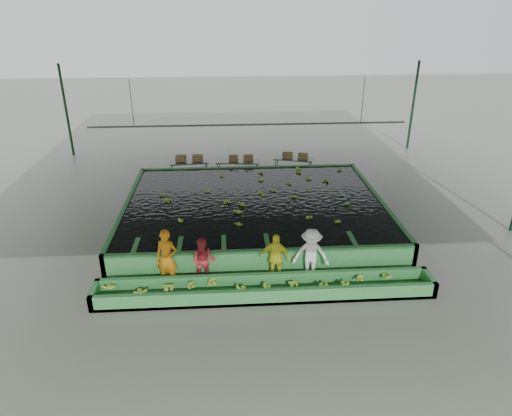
{
  "coord_description": "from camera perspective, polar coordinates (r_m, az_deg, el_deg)",
  "views": [
    {
      "loc": [
        -1.03,
        -14.78,
        7.94
      ],
      "look_at": [
        0.0,
        0.5,
        1.0
      ],
      "focal_mm": 32.0,
      "sensor_mm": 36.0,
      "label": 1
    }
  ],
  "objects": [
    {
      "name": "ground",
      "position": [
        16.81,
        0.12,
        -3.81
      ],
      "size": [
        80.0,
        80.0,
        0.0
      ],
      "primitive_type": "plane",
      "color": "gray",
      "rests_on": "ground"
    },
    {
      "name": "box_stack_right",
      "position": [
        22.77,
        4.91,
        6.19
      ],
      "size": [
        1.3,
        0.66,
        0.27
      ],
      "primitive_type": null,
      "rotation": [
        0.0,
        0.0,
        -0.27
      ],
      "color": "brown",
      "rests_on": "packing_table_right"
    },
    {
      "name": "floating_bananas",
      "position": [
        18.52,
        -0.38,
        1.87
      ],
      "size": [
        9.06,
        6.18,
        0.12
      ],
      "primitive_type": null,
      "color": "#8FBA2D",
      "rests_on": "tank_water"
    },
    {
      "name": "tank_water",
      "position": [
        17.79,
        -0.22,
        0.89
      ],
      "size": [
        9.7,
        7.7,
        0.0
      ],
      "primitive_type": "cube",
      "color": "black",
      "rests_on": "flotation_tank"
    },
    {
      "name": "packing_table_mid",
      "position": [
        22.3,
        -2.27,
        4.8
      ],
      "size": [
        2.17,
        1.09,
        0.95
      ],
      "primitive_type": null,
      "rotation": [
        0.0,
        0.0,
        -0.13
      ],
      "color": "#59605B",
      "rests_on": "ground"
    },
    {
      "name": "rail_hanger_left",
      "position": [
        20.55,
        -15.29,
        12.49
      ],
      "size": [
        0.04,
        0.04,
        2.0
      ],
      "primitive_type": "cylinder",
      "color": "#59605B",
      "rests_on": "shed_roof"
    },
    {
      "name": "box_stack_mid",
      "position": [
        22.14,
        -1.9,
        5.96
      ],
      "size": [
        1.16,
        0.32,
        0.25
      ],
      "primitive_type": null,
      "rotation": [
        0.0,
        0.0,
        -0.0
      ],
      "color": "brown",
      "rests_on": "packing_table_mid"
    },
    {
      "name": "worker_d",
      "position": [
        14.13,
        6.88,
        -5.85
      ],
      "size": [
        1.21,
        0.82,
        1.73
      ],
      "primitive_type": "imported",
      "rotation": [
        0.0,
        0.0,
        -0.17
      ],
      "color": "white",
      "rests_on": "ground"
    },
    {
      "name": "worker_b",
      "position": [
        13.98,
        -6.54,
        -6.66
      ],
      "size": [
        0.78,
        0.63,
        1.53
      ],
      "primitive_type": "imported",
      "rotation": [
        0.0,
        0.0,
        -0.07
      ],
      "color": "#AA282F",
      "rests_on": "ground"
    },
    {
      "name": "sorting_trough",
      "position": [
        13.61,
        1.18,
        -10.04
      ],
      "size": [
        10.0,
        1.0,
        0.5
      ],
      "primitive_type": null,
      "color": "#34813C",
      "rests_on": "ground"
    },
    {
      "name": "shed_roof",
      "position": [
        15.1,
        0.13,
        13.15
      ],
      "size": [
        20.0,
        22.0,
        0.04
      ],
      "primitive_type": "cube",
      "color": "gray",
      "rests_on": "shed_posts"
    },
    {
      "name": "flotation_tank",
      "position": [
        17.95,
        -0.22,
        -0.28
      ],
      "size": [
        10.0,
        8.0,
        0.9
      ],
      "primitive_type": null,
      "color": "#34813C",
      "rests_on": "ground"
    },
    {
      "name": "cableway_rail",
      "position": [
        20.41,
        -0.87,
        10.37
      ],
      "size": [
        0.08,
        0.08,
        14.0
      ],
      "primitive_type": "cylinder",
      "color": "#59605B",
      "rests_on": "shed_roof"
    },
    {
      "name": "packing_table_right",
      "position": [
        22.97,
        4.67,
        5.22
      ],
      "size": [
        2.04,
        1.26,
        0.87
      ],
      "primitive_type": null,
      "rotation": [
        0.0,
        0.0,
        -0.28
      ],
      "color": "#59605B",
      "rests_on": "ground"
    },
    {
      "name": "packing_table_left",
      "position": [
        22.71,
        -8.32,
        4.78
      ],
      "size": [
        1.92,
        0.93,
        0.84
      ],
      "primitive_type": null,
      "rotation": [
        0.0,
        0.0,
        0.1
      ],
      "color": "#59605B",
      "rests_on": "ground"
    },
    {
      "name": "worker_c",
      "position": [
        14.01,
        2.42,
        -6.25
      ],
      "size": [
        1.02,
        0.64,
        1.61
      ],
      "primitive_type": "imported",
      "rotation": [
        0.0,
        0.0,
        -0.28
      ],
      "color": "yellow",
      "rests_on": "ground"
    },
    {
      "name": "trough_bananas",
      "position": [
        13.52,
        1.19,
        -9.51
      ],
      "size": [
        8.96,
        0.6,
        0.12
      ],
      "primitive_type": null,
      "color": "#8FBA2D",
      "rests_on": "sorting_trough"
    },
    {
      "name": "rail_hanger_right",
      "position": [
        21.05,
        13.2,
        12.97
      ],
      "size": [
        0.04,
        0.04,
        2.0
      ],
      "primitive_type": "cylinder",
      "color": "#59605B",
      "rests_on": "shed_roof"
    },
    {
      "name": "worker_a",
      "position": [
        14.01,
        -11.09,
        -6.2
      ],
      "size": [
        0.76,
        0.58,
        1.84
      ],
      "primitive_type": "imported",
      "rotation": [
        0.0,
        0.0,
        -0.23
      ],
      "color": "#CA710E",
      "rests_on": "ground"
    },
    {
      "name": "box_stack_left",
      "position": [
        22.62,
        -8.32,
        5.84
      ],
      "size": [
        1.32,
        0.37,
        0.28
      ],
      "primitive_type": null,
      "rotation": [
        0.0,
        0.0,
        0.0
      ],
      "color": "brown",
      "rests_on": "packing_table_left"
    },
    {
      "name": "shed_posts",
      "position": [
        15.78,
        0.12,
        4.22
      ],
      "size": [
        20.0,
        22.0,
        5.0
      ],
      "primitive_type": null,
      "color": "black",
      "rests_on": "ground"
    }
  ]
}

